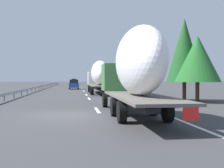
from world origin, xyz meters
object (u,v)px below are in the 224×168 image
Objects in this scene: truck_trailing at (134,69)px; car_black_suv at (74,81)px; road_sign at (104,79)px; truck_lead at (99,75)px; car_blue_sedan at (74,84)px.

car_black_suv is (87.35, 3.53, -1.61)m from truck_trailing.
car_black_suv is 42.23m from road_sign.
truck_lead is 1.06× the size of truck_trailing.
car_black_suv is 1.51× the size of road_sign.
truck_trailing is at bearing -177.69° from car_black_suv.
road_sign is at bearing -7.60° from truck_lead.
truck_trailing is 45.76m from road_sign.
road_sign is (23.23, -3.10, -0.47)m from truck_lead.
truck_trailing is (-22.42, -0.00, 0.10)m from truck_lead.
road_sign is (6.13, -6.52, 1.09)m from car_blue_sedan.
road_sign is at bearing -46.74° from car_blue_sedan.
truck_trailing is 39.70m from car_blue_sedan.
car_black_suv is at bearing 2.31° from truck_trailing.
car_blue_sedan is 1.56× the size of road_sign.
truck_trailing reaches higher than car_black_suv.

